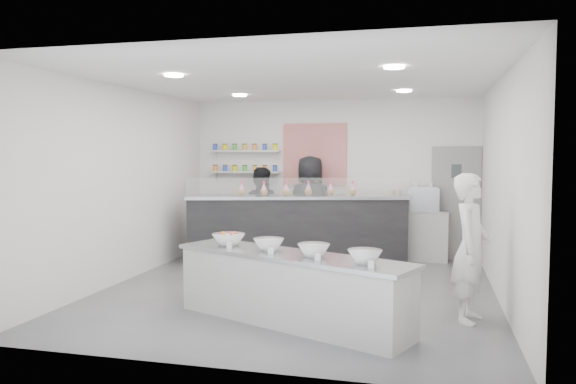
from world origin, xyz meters
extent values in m
plane|color=#515156|center=(0.00, 0.00, 0.00)|extent=(6.00, 6.00, 0.00)
plane|color=white|center=(0.00, 0.00, 3.00)|extent=(6.00, 6.00, 0.00)
plane|color=white|center=(0.00, 3.00, 1.50)|extent=(5.50, 0.00, 5.50)
plane|color=white|center=(-2.75, 0.00, 1.50)|extent=(0.00, 6.00, 6.00)
plane|color=white|center=(2.75, 0.00, 1.50)|extent=(0.00, 6.00, 6.00)
cube|color=gray|center=(2.30, 2.97, 1.05)|extent=(0.88, 0.04, 2.10)
cube|color=#B3050D|center=(-0.35, 2.98, 1.95)|extent=(1.25, 0.03, 1.20)
cube|color=silver|center=(-1.75, 2.90, 1.60)|extent=(1.45, 0.22, 0.04)
cube|color=silver|center=(-1.75, 2.90, 2.02)|extent=(1.45, 0.22, 0.04)
cylinder|color=white|center=(-1.40, -1.00, 2.98)|extent=(0.24, 0.24, 0.02)
cylinder|color=white|center=(1.40, -1.00, 2.98)|extent=(0.24, 0.24, 0.02)
cylinder|color=white|center=(-1.40, 1.60, 2.98)|extent=(0.24, 0.24, 0.02)
cylinder|color=white|center=(1.40, 1.60, 2.98)|extent=(0.24, 0.24, 0.02)
cube|color=#AEAEA9|center=(0.28, -1.51, 0.41)|extent=(3.05, 1.81, 0.82)
cube|color=black|center=(-0.48, 2.06, 0.61)|extent=(3.99, 1.73, 1.22)
cube|color=white|center=(-0.39, 1.73, 1.39)|extent=(3.75, 1.03, 0.33)
cube|color=#AEAEA9|center=(1.55, 2.78, 0.47)|extent=(1.25, 0.40, 0.93)
cube|color=#93969E|center=(1.73, 2.78, 1.14)|extent=(0.55, 0.38, 0.42)
imported|color=white|center=(2.31, -0.91, 0.87)|extent=(0.57, 0.72, 1.75)
imported|color=black|center=(-1.35, 2.60, 0.85)|extent=(0.89, 0.72, 1.71)
imported|color=black|center=(-0.36, 2.60, 0.97)|extent=(1.02, 0.74, 1.93)
camera|label=1|loc=(1.82, -7.74, 1.99)|focal=35.00mm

